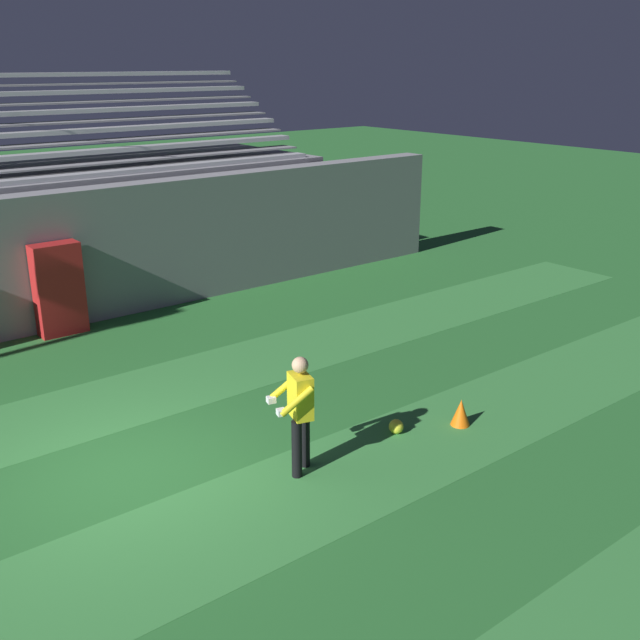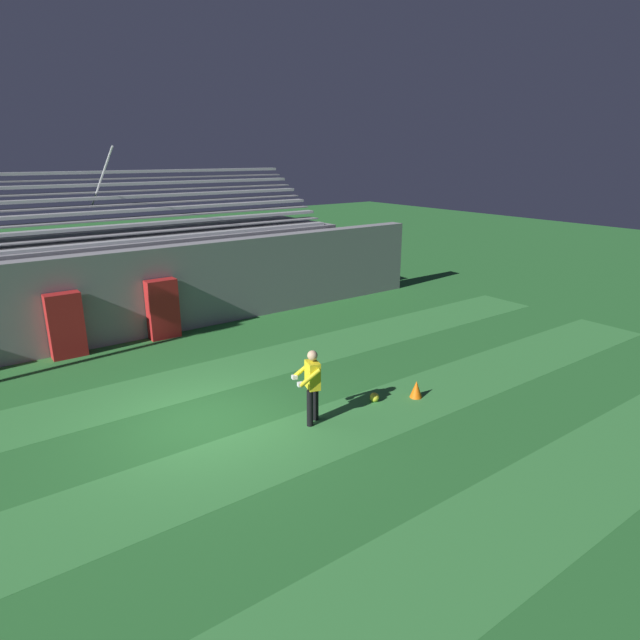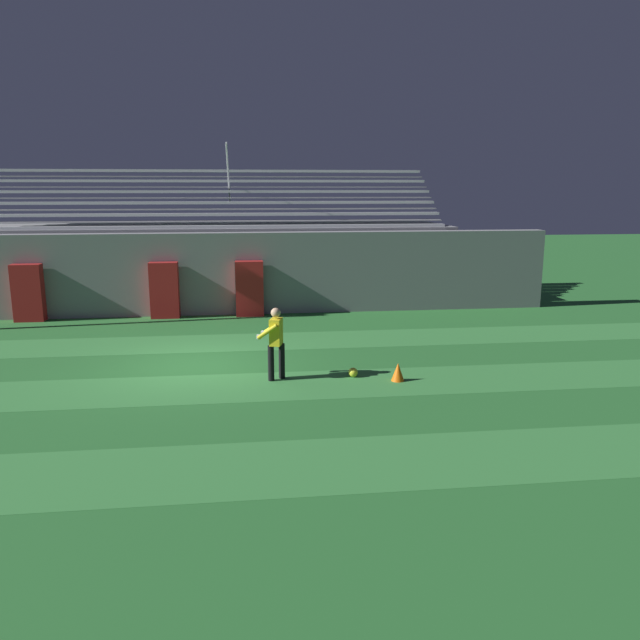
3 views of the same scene
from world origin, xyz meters
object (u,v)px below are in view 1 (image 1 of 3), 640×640
object	(u,v)px
padding_pillar_gate_right	(59,289)
soccer_ball	(396,426)
traffic_cone	(461,412)
goalkeeper	(299,408)

from	to	relation	value
padding_pillar_gate_right	soccer_ball	xyz separation A→B (m)	(2.29, -7.39, -0.83)
soccer_ball	traffic_cone	bearing A→B (deg)	-23.65
padding_pillar_gate_right	soccer_ball	distance (m)	7.78
goalkeeper	traffic_cone	bearing A→B (deg)	-9.21
padding_pillar_gate_right	soccer_ball	size ratio (longest dim) A/B	8.53
padding_pillar_gate_right	goalkeeper	distance (m)	7.38
padding_pillar_gate_right	goalkeeper	bearing A→B (deg)	-86.12
soccer_ball	goalkeeper	bearing A→B (deg)	179.17
traffic_cone	goalkeeper	bearing A→B (deg)	170.79
traffic_cone	soccer_ball	bearing A→B (deg)	156.35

